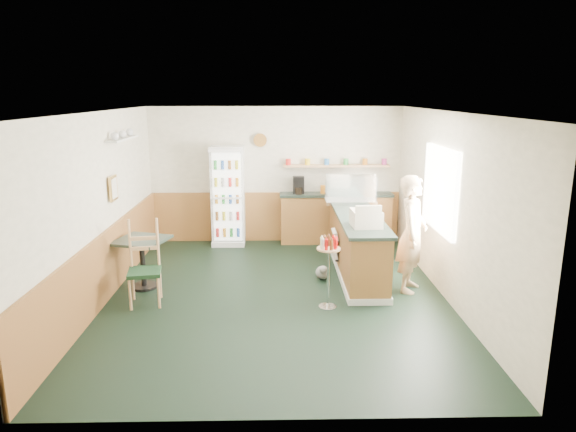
{
  "coord_description": "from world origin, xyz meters",
  "views": [
    {
      "loc": [
        0.02,
        -7.18,
        2.95
      ],
      "look_at": [
        0.19,
        0.6,
        1.08
      ],
      "focal_mm": 32.0,
      "sensor_mm": 36.0,
      "label": 1
    }
  ],
  "objects_px": {
    "cash_register": "(366,218)",
    "shopkeeper": "(412,234)",
    "cafe_table": "(142,254)",
    "drinks_fridge": "(228,196)",
    "cafe_chair": "(146,260)",
    "display_case": "(351,189)",
    "condiment_stand": "(329,261)"
  },
  "relations": [
    {
      "from": "condiment_stand",
      "to": "cafe_table",
      "type": "xyz_separation_m",
      "value": [
        -2.78,
        0.82,
        -0.14
      ]
    },
    {
      "from": "shopkeeper",
      "to": "condiment_stand",
      "type": "bearing_deg",
      "value": 138.88
    },
    {
      "from": "shopkeeper",
      "to": "cafe_table",
      "type": "bearing_deg",
      "value": 110.44
    },
    {
      "from": "drinks_fridge",
      "to": "cafe_chair",
      "type": "relative_size",
      "value": 1.62
    },
    {
      "from": "cash_register",
      "to": "condiment_stand",
      "type": "distance_m",
      "value": 1.01
    },
    {
      "from": "drinks_fridge",
      "to": "cafe_table",
      "type": "relative_size",
      "value": 2.19
    },
    {
      "from": "drinks_fridge",
      "to": "cash_register",
      "type": "relative_size",
      "value": 4.39
    },
    {
      "from": "display_case",
      "to": "condiment_stand",
      "type": "bearing_deg",
      "value": -104.87
    },
    {
      "from": "display_case",
      "to": "cafe_chair",
      "type": "distance_m",
      "value": 3.86
    },
    {
      "from": "drinks_fridge",
      "to": "cafe_chair",
      "type": "height_order",
      "value": "drinks_fridge"
    },
    {
      "from": "cash_register",
      "to": "shopkeeper",
      "type": "height_order",
      "value": "shopkeeper"
    },
    {
      "from": "display_case",
      "to": "cafe_chair",
      "type": "relative_size",
      "value": 0.75
    },
    {
      "from": "display_case",
      "to": "cafe_chair",
      "type": "bearing_deg",
      "value": -147.55
    },
    {
      "from": "shopkeeper",
      "to": "cafe_table",
      "type": "distance_m",
      "value": 4.12
    },
    {
      "from": "drinks_fridge",
      "to": "display_case",
      "type": "relative_size",
      "value": 2.16
    },
    {
      "from": "condiment_stand",
      "to": "shopkeeper",
      "type": "bearing_deg",
      "value": 25.93
    },
    {
      "from": "drinks_fridge",
      "to": "cash_register",
      "type": "bearing_deg",
      "value": -47.83
    },
    {
      "from": "condiment_stand",
      "to": "cafe_chair",
      "type": "bearing_deg",
      "value": 173.77
    },
    {
      "from": "cafe_chair",
      "to": "cafe_table",
      "type": "bearing_deg",
      "value": 100.01
    },
    {
      "from": "condiment_stand",
      "to": "cafe_table",
      "type": "distance_m",
      "value": 2.9
    },
    {
      "from": "cash_register",
      "to": "shopkeeper",
      "type": "bearing_deg",
      "value": -4.83
    },
    {
      "from": "cash_register",
      "to": "drinks_fridge",
      "type": "bearing_deg",
      "value": 129.12
    },
    {
      "from": "drinks_fridge",
      "to": "condiment_stand",
      "type": "bearing_deg",
      "value": -62.32
    },
    {
      "from": "drinks_fridge",
      "to": "cafe_table",
      "type": "distance_m",
      "value": 2.65
    },
    {
      "from": "display_case",
      "to": "cafe_table",
      "type": "xyz_separation_m",
      "value": [
        -3.4,
        -1.5,
        -0.71
      ]
    },
    {
      "from": "drinks_fridge",
      "to": "shopkeeper",
      "type": "relative_size",
      "value": 1.1
    },
    {
      "from": "cafe_chair",
      "to": "shopkeeper",
      "type": "bearing_deg",
      "value": -4.23
    },
    {
      "from": "drinks_fridge",
      "to": "cafe_table",
      "type": "xyz_separation_m",
      "value": [
        -1.11,
        -2.37,
        -0.42
      ]
    },
    {
      "from": "cash_register",
      "to": "cafe_chair",
      "type": "relative_size",
      "value": 0.37
    },
    {
      "from": "cash_register",
      "to": "shopkeeper",
      "type": "relative_size",
      "value": 0.25
    },
    {
      "from": "display_case",
      "to": "cafe_table",
      "type": "height_order",
      "value": "display_case"
    },
    {
      "from": "condiment_stand",
      "to": "cafe_chair",
      "type": "xyz_separation_m",
      "value": [
        -2.59,
        0.28,
        -0.06
      ]
    }
  ]
}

